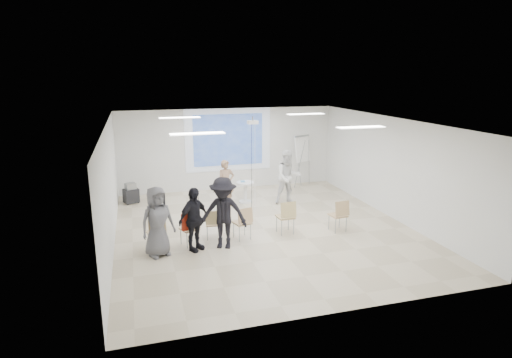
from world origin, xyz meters
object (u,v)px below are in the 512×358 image
object	(u,v)px
chair_left_inner	(213,222)
chair_center	(243,221)
audience_left	(194,215)
av_cart	(131,194)
chair_far_left	(157,231)
flipchart_easel	(302,149)
chair_right_inner	(286,215)
chair_right_far	(340,213)
audience_mid	(223,208)
player_right	(288,174)
laptop	(213,222)
pedestal_table	(245,191)
audience_outer	(157,218)
chair_left_mid	(191,227)
player_left	(226,180)

from	to	relation	value
chair_left_inner	chair_center	xyz separation A→B (m)	(0.76, -0.25, 0.05)
audience_left	av_cart	world-z (taller)	audience_left
chair_far_left	chair_left_inner	distance (m)	1.51
flipchart_easel	chair_right_inner	bearing A→B (deg)	-141.07
chair_right_far	av_cart	bearing A→B (deg)	135.76
audience_mid	player_right	bearing A→B (deg)	69.17
laptop	av_cart	distance (m)	4.35
pedestal_table	audience_outer	xyz separation A→B (m)	(-3.08, -3.58, 0.55)
player_right	chair_left_inner	size ratio (longest dim) A/B	2.50
chair_right_inner	flipchart_easel	bearing A→B (deg)	59.87
player_right	audience_mid	xyz separation A→B (m)	(-2.83, -3.06, 0.02)
chair_left_inner	audience_outer	xyz separation A→B (m)	(-1.44, -0.65, 0.48)
chair_far_left	chair_left_mid	bearing A→B (deg)	-0.89
flipchart_easel	av_cart	world-z (taller)	flipchart_easel
player_left	chair_right_inner	size ratio (longest dim) A/B	1.85
pedestal_table	player_right	size ratio (longest dim) A/B	0.36
av_cart	flipchart_easel	bearing A→B (deg)	-16.55
player_right	chair_right_inner	distance (m)	2.87
player_right	audience_mid	bearing A→B (deg)	-129.72
chair_left_inner	chair_center	distance (m)	0.80
audience_outer	audience_left	bearing A→B (deg)	-18.42
chair_left_mid	av_cart	xyz separation A→B (m)	(-1.44, 4.21, -0.19)
audience_outer	flipchart_easel	distance (m)	7.61
player_left	laptop	xyz separation A→B (m)	(-0.94, -2.65, -0.44)
pedestal_table	chair_left_mid	size ratio (longest dim) A/B	0.85
player_left	chair_left_inner	bearing A→B (deg)	-114.94
audience_outer	av_cart	bearing A→B (deg)	74.65
chair_far_left	chair_left_mid	world-z (taller)	chair_far_left
chair_center	chair_far_left	bearing A→B (deg)	170.50
pedestal_table	audience_mid	size ratio (longest dim) A/B	0.36
chair_left_inner	av_cart	world-z (taller)	chair_left_inner
player_right	av_cart	bearing A→B (deg)	166.84
flipchart_easel	player_right	bearing A→B (deg)	-147.94
chair_left_inner	audience_mid	bearing A→B (deg)	-66.94
chair_left_inner	chair_right_far	size ratio (longest dim) A/B	0.88
chair_left_mid	audience_outer	xyz separation A→B (m)	(-0.82, -0.36, 0.45)
chair_far_left	chair_left_inner	xyz separation A→B (m)	(1.46, 0.40, -0.06)
pedestal_table	chair_right_inner	size ratio (longest dim) A/B	0.78
chair_far_left	audience_outer	world-z (taller)	audience_outer
player_right	chair_left_mid	distance (m)	4.56
pedestal_table	chair_center	xyz separation A→B (m)	(-0.88, -3.17, 0.12)
chair_left_mid	laptop	distance (m)	0.73
audience_left	chair_far_left	bearing A→B (deg)	132.39
chair_far_left	chair_left_inner	world-z (taller)	chair_far_left
audience_left	chair_left_mid	bearing A→B (deg)	63.59
player_left	chair_center	bearing A→B (deg)	-99.43
audience_mid	chair_right_far	bearing A→B (deg)	25.02
player_left	chair_left_mid	distance (m)	3.43
player_right	audience_left	xyz separation A→B (m)	(-3.56, -3.03, -0.09)
laptop	audience_mid	xyz separation A→B (m)	(0.15, -0.70, 0.59)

